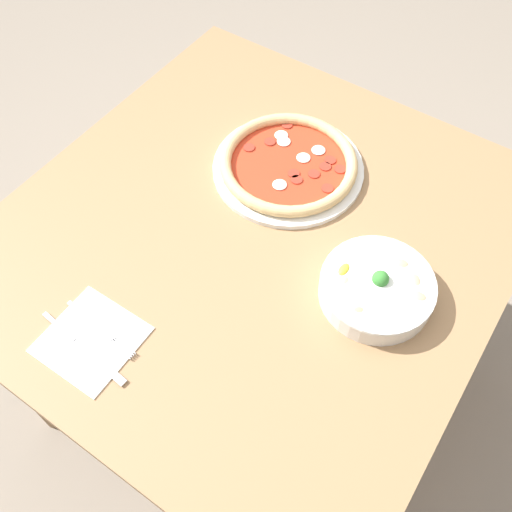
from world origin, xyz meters
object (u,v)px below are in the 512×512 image
Objects in this scene: bowl at (378,286)px; knife at (79,344)px; pizza at (288,164)px; fork at (99,328)px.

bowl is 0.56m from knife.
pizza reaches higher than fork.
fork is at bearing -7.95° from pizza.
pizza reaches higher than knife.
bowl is 1.24× the size of fork.
bowl is 1.00× the size of knife.
bowl is (0.18, 0.31, 0.01)m from pizza.
pizza is at bearing 87.20° from knife.
fork is 0.81× the size of knife.
knife is at bearing -94.35° from fork.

